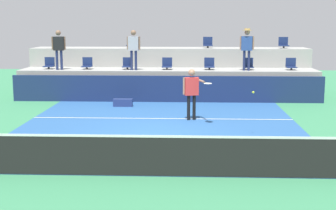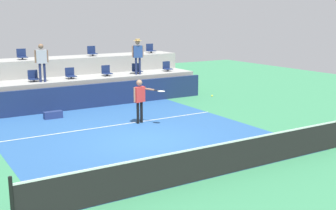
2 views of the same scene
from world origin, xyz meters
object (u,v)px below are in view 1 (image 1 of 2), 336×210
Objects in this scene: stadium_chair_lower_center at (167,65)px; stadium_chair_upper_far_right at (284,44)px; tennis_player at (192,89)px; stadium_chair_lower_left at (87,64)px; tennis_ball at (253,92)px; spectator_in_white at (134,46)px; stadium_chair_upper_far_left at (58,43)px; stadium_chair_lower_mid_left at (128,64)px; stadium_chair_lower_far_left at (49,64)px; spectator_leaning_on_rail at (59,46)px; spectator_with_hat at (247,44)px; stadium_chair_upper_right at (208,43)px; stadium_chair_upper_left at (131,43)px; stadium_chair_lower_mid_right at (209,65)px; stadium_chair_lower_right at (248,65)px; equipment_bag at (123,103)px; stadium_chair_lower_far_right at (291,65)px.

stadium_chair_upper_far_right is at bearing 18.47° from stadium_chair_lower_center.
stadium_chair_lower_center is 5.16m from tennis_player.
stadium_chair_upper_far_right reaches higher than stadium_chair_lower_left.
spectator_in_white is at bearing 121.38° from tennis_ball.
stadium_chair_upper_far_left is 0.30× the size of tennis_player.
stadium_chair_lower_left and stadium_chair_lower_mid_left have the same top height.
stadium_chair_lower_far_left reaches higher than tennis_player.
stadium_chair_lower_left is 1.46m from spectator_leaning_on_rail.
stadium_chair_upper_right is at bearing 125.90° from spectator_with_hat.
stadium_chair_upper_left reaches higher than tennis_ball.
stadium_chair_lower_mid_right is 0.30× the size of spectator_leaning_on_rail.
stadium_chair_lower_center is 7.65× the size of tennis_ball.
spectator_in_white is (3.82, -0.38, 0.83)m from stadium_chair_lower_far_left.
spectator_in_white is at bearing -0.00° from spectator_leaning_on_rail.
stadium_chair_upper_far_right is (1.84, 1.80, 0.85)m from stadium_chair_lower_right.
stadium_chair_upper_right reaches higher than stadium_chair_lower_left.
tennis_player is (6.32, -5.03, -0.39)m from stadium_chair_lower_far_left.
stadium_chair_upper_right is at bearing 90.35° from stadium_chair_lower_mid_right.
spectator_with_hat is at bearing -14.03° from stadium_chair_upper_far_left.
stadium_chair_lower_far_left is at bearing 174.27° from spectator_in_white.
tennis_ball is (8.08, -7.36, -0.16)m from stadium_chair_lower_far_left.
tennis_ball is at bearing -47.88° from equipment_bag.
spectator_with_hat is (8.74, -2.18, 0.05)m from stadium_chair_upper_far_left.
stadium_chair_upper_far_right reaches higher than stadium_chair_lower_center.
stadium_chair_lower_left is 1.00× the size of stadium_chair_upper_far_left.
stadium_chair_lower_far_left is at bearing 177.47° from spectator_with_hat.
spectator_leaning_on_rail reaches higher than tennis_ball.
stadium_chair_upper_far_left is 1.00× the size of stadium_chair_upper_far_right.
stadium_chair_upper_right is (5.39, 1.80, 0.85)m from stadium_chair_lower_left.
stadium_chair_upper_far_left is at bearing 131.63° from tennis_ball.
stadium_chair_upper_right is at bearing 96.11° from tennis_ball.
stadium_chair_lower_mid_left is 8.66m from tennis_ball.
stadium_chair_lower_mid_right is at bearing -14.09° from stadium_chair_upper_far_left.
stadium_chair_upper_left is at bearing 90.89° from stadium_chair_lower_mid_left.
stadium_chair_lower_mid_left is at bearing -89.11° from stadium_chair_upper_left.
spectator_leaning_on_rail is (-2.91, -2.18, -0.03)m from stadium_chair_upper_left.
stadium_chair_lower_mid_left is at bearing 175.76° from spectator_with_hat.
equipment_bag is (3.67, -4.21, -2.16)m from stadium_chair_upper_far_left.
stadium_chair_lower_mid_left is 7.65× the size of tennis_ball.
stadium_chair_upper_left is at bearing 36.85° from spectator_leaning_on_rail.
stadium_chair_lower_far_left is 1.00× the size of stadium_chair_lower_left.
stadium_chair_upper_left is at bearing 165.93° from stadium_chair_lower_far_right.
stadium_chair_lower_mid_left is (3.50, 0.00, 0.00)m from stadium_chair_lower_far_left.
stadium_chair_lower_right is at bearing 180.00° from stadium_chair_lower_far_right.
stadium_chair_lower_left is 1.00× the size of stadium_chair_lower_right.
stadium_chair_lower_far_left is 1.00× the size of stadium_chair_upper_left.
spectator_leaning_on_rail is 10.30m from tennis_ball.
stadium_chair_lower_far_left reaches higher than tennis_ball.
stadium_chair_lower_mid_left is at bearing 180.00° from stadium_chair_lower_mid_right.
stadium_chair_lower_right is 7.65× the size of tennis_ball.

